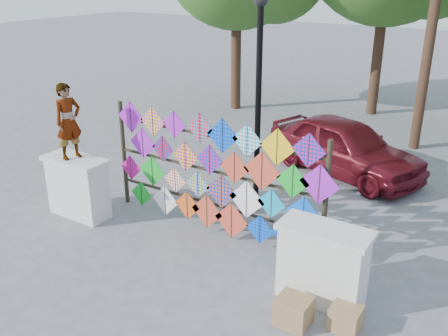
{
  "coord_description": "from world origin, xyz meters",
  "views": [
    {
      "loc": [
        4.96,
        -6.5,
        4.85
      ],
      "look_at": [
        0.39,
        0.6,
        1.46
      ],
      "focal_mm": 40.0,
      "sensor_mm": 36.0,
      "label": 1
    }
  ],
  "objects_px": {
    "sedan": "(345,146)",
    "lamppost": "(259,87)",
    "kite_rack": "(217,176)",
    "vendor_woman": "(68,121)"
  },
  "relations": [
    {
      "from": "sedan",
      "to": "kite_rack",
      "type": "bearing_deg",
      "value": -174.15
    },
    {
      "from": "lamppost",
      "to": "vendor_woman",
      "type": "bearing_deg",
      "value": -144.2
    },
    {
      "from": "kite_rack",
      "to": "sedan",
      "type": "height_order",
      "value": "kite_rack"
    },
    {
      "from": "sedan",
      "to": "lamppost",
      "type": "xyz_separation_m",
      "value": [
        -0.83,
        -3.04,
        1.98
      ]
    },
    {
      "from": "sedan",
      "to": "lamppost",
      "type": "relative_size",
      "value": 0.93
    },
    {
      "from": "vendor_woman",
      "to": "lamppost",
      "type": "xyz_separation_m",
      "value": [
        3.05,
        2.2,
        0.65
      ]
    },
    {
      "from": "vendor_woman",
      "to": "sedan",
      "type": "xyz_separation_m",
      "value": [
        3.88,
        5.24,
        -1.34
      ]
    },
    {
      "from": "kite_rack",
      "to": "sedan",
      "type": "bearing_deg",
      "value": 77.17
    },
    {
      "from": "kite_rack",
      "to": "vendor_woman",
      "type": "bearing_deg",
      "value": -162.25
    },
    {
      "from": "sedan",
      "to": "lamppost",
      "type": "distance_m",
      "value": 3.72
    }
  ]
}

